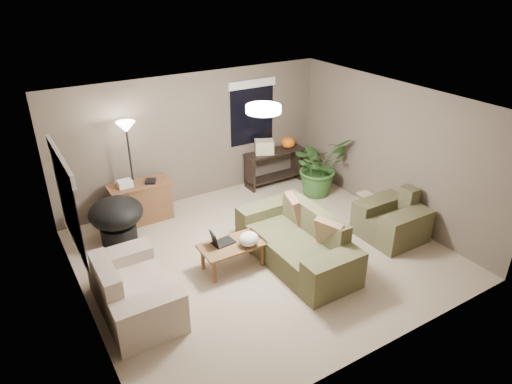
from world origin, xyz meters
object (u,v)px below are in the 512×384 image
armchair (392,221)px  cat_scratching_post (364,207)px  floor_lamp (128,140)px  loveseat (132,292)px  console_table (274,165)px  desk (141,202)px  coffee_table (233,247)px  papasan_chair (117,217)px  houseplant (318,172)px  main_sofa (297,244)px

armchair → cat_scratching_post: (0.07, 0.75, -0.08)m
armchair → floor_lamp: floor_lamp is taller
loveseat → armchair: 4.43m
console_table → desk: bearing=-178.5°
coffee_table → cat_scratching_post: (2.84, 0.11, -0.14)m
coffee_table → papasan_chair: size_ratio=0.86×
papasan_chair → coffee_table: bearing=-52.3°
coffee_table → papasan_chair: (-1.29, 1.67, 0.11)m
coffee_table → cat_scratching_post: bearing=2.3°
console_table → houseplant: bearing=-59.2°
desk → papasan_chair: (-0.58, -0.48, 0.09)m
desk → houseplant: 3.56m
loveseat → papasan_chair: size_ratio=1.38×
main_sofa → console_table: bearing=64.0°
console_table → papasan_chair: bearing=-171.0°
armchair → console_table: size_ratio=0.77×
floor_lamp → desk: bearing=-5.9°
houseplant → cat_scratching_post: 1.28m
main_sofa → cat_scratching_post: main_sofa is taller
loveseat → floor_lamp: floor_lamp is taller
main_sofa → floor_lamp: size_ratio=1.15×
papasan_chair → houseplant: (4.05, -0.31, 0.01)m
coffee_table → console_table: 3.16m
papasan_chair → cat_scratching_post: size_ratio=2.32×
loveseat → console_table: loveseat is taller
coffee_table → houseplant: 3.07m
main_sofa → floor_lamp: floor_lamp is taller
loveseat → armchair: bearing=-6.0°
coffee_table → floor_lamp: (-0.81, 2.16, 1.24)m
coffee_table → floor_lamp: floor_lamp is taller
main_sofa → console_table: 2.90m
main_sofa → coffee_table: (-0.97, 0.37, 0.06)m
coffee_table → houseplant: (2.75, 1.37, 0.12)m
main_sofa → papasan_chair: main_sofa is taller
desk → papasan_chair: size_ratio=0.95×
desk → floor_lamp: size_ratio=0.58×
main_sofa → floor_lamp: bearing=125.0°
console_table → floor_lamp: size_ratio=0.68×
papasan_chair → cat_scratching_post: 4.43m
armchair → houseplant: 2.01m
armchair → desk: bearing=141.3°
armchair → console_table: 2.92m
console_table → houseplant: size_ratio=1.06×
coffee_table → cat_scratching_post: size_ratio=2.00×
coffee_table → cat_scratching_post: cat_scratching_post is taller
desk → floor_lamp: floor_lamp is taller
console_table → papasan_chair: papasan_chair is taller
coffee_table → console_table: console_table is taller
main_sofa → armchair: 1.83m
main_sofa → houseplant: size_ratio=1.80×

